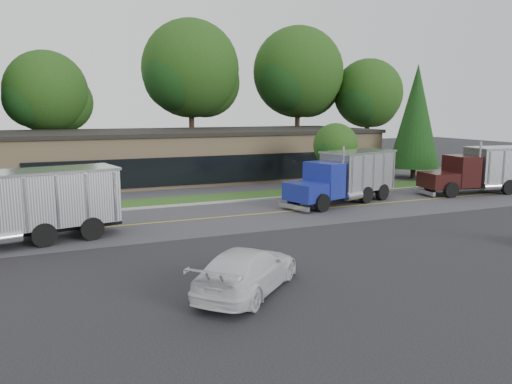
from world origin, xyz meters
The scene contains 17 objects.
ground centered at (0.00, 0.00, 0.00)m, with size 140.00×140.00×0.00m, color #2C2C31.
road centered at (0.00, 9.00, 0.00)m, with size 60.00×8.00×0.02m, color #505055.
center_line centered at (0.00, 9.00, 0.00)m, with size 60.00×0.12×0.01m, color gold.
curb centered at (0.00, 13.20, 0.00)m, with size 60.00×0.30×0.12m, color #9E9E99.
grass_verge centered at (0.00, 15.00, 0.00)m, with size 60.00×3.40×0.03m, color #2A4E1A.
far_parking centered at (0.00, 20.00, 0.00)m, with size 60.00×7.00×0.02m, color #505055.
strip_mall centered at (2.00, 26.00, 2.00)m, with size 32.00×12.00×4.00m, color tan.
tree_far_b centered at (-9.88, 34.10, 7.39)m, with size 8.12×7.64×11.58m.
tree_far_c centered at (4.16, 34.13, 9.78)m, with size 10.75×10.11×15.33m.
tree_far_d centered at (16.16, 33.13, 9.69)m, with size 10.65×10.02×15.19m.
tree_far_e centered at (24.13, 31.10, 7.53)m, with size 8.28×7.79×11.81m.
evergreen_right centered at (20.00, 18.00, 5.51)m, with size 4.42×4.42×10.04m.
tree_verge centered at (10.05, 15.04, 3.24)m, with size 3.58×3.37×5.11m.
dump_truck_red centered at (-11.53, 7.08, 1.81)m, with size 10.47×4.53×3.36m.
dump_truck_blue centered at (8.00, 10.30, 1.81)m, with size 8.87×4.99×3.36m.
dump_truck_maroon centered at (19.90, 9.51, 1.81)m, with size 9.90×3.68×3.36m.
rally_car centered at (-4.15, -2.53, 0.76)m, with size 2.12×5.23×1.52m, color silver.
Camera 1 is at (-10.08, -17.62, 6.15)m, focal length 35.00 mm.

